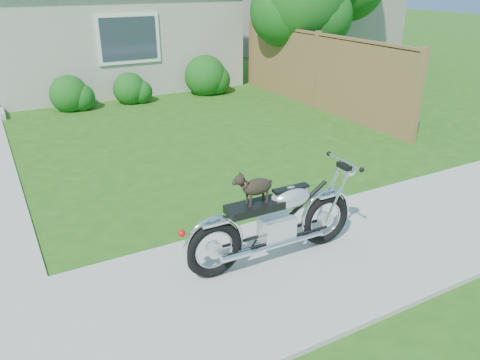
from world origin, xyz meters
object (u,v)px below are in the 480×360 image
object	(u,v)px
fence	(316,71)
motorcycle_with_dog	(277,220)
house	(11,13)
potted_plant_right	(64,94)
tree_near	(307,5)

from	to	relation	value
fence	motorcycle_with_dog	size ratio (longest dim) A/B	2.98
house	potted_plant_right	xyz separation A→B (m)	(0.61, -3.44, -1.75)
motorcycle_with_dog	fence	bearing A→B (deg)	50.38
house	tree_near	xyz separation A→B (m)	(7.07, -4.67, 0.24)
tree_near	potted_plant_right	distance (m)	6.87
potted_plant_right	tree_near	bearing A→B (deg)	-10.75
motorcycle_with_dog	potted_plant_right	bearing A→B (deg)	97.42
fence	tree_near	size ratio (longest dim) A/B	1.77
tree_near	motorcycle_with_dog	size ratio (longest dim) A/B	1.69
fence	tree_near	xyz separation A→B (m)	(0.77, 1.57, 1.46)
house	tree_near	distance (m)	8.48
house	fence	distance (m)	8.96
fence	motorcycle_with_dog	xyz separation A→B (m)	(-4.77, -5.54, -0.39)
house	motorcycle_with_dog	bearing A→B (deg)	-82.59
potted_plant_right	motorcycle_with_dog	world-z (taller)	motorcycle_with_dog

